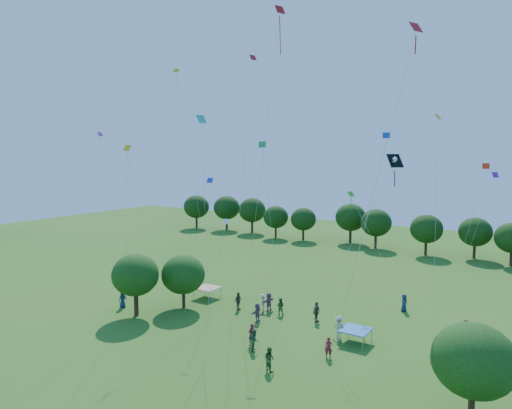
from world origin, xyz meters
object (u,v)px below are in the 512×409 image
object	(u,v)px
near_tree_north	(183,274)
near_tree_east	(474,360)
near_tree_west	(135,275)
pirate_kite	(393,165)
tent_blue	(355,330)
red_high_kite	(274,67)
tent_red_stripe	(207,288)

from	to	relation	value
near_tree_north	near_tree_east	world-z (taller)	near_tree_east
near_tree_west	near_tree_north	world-z (taller)	near_tree_west
near_tree_north	pirate_kite	world-z (taller)	pirate_kite
tent_blue	red_high_kite	bearing A→B (deg)	-172.47
near_tree_east	tent_blue	distance (m)	11.94
tent_red_stripe	pirate_kite	world-z (taller)	pirate_kite
near_tree_west	near_tree_east	size ratio (longest dim) A/B	1.02
near_tree_east	near_tree_north	bearing A→B (deg)	167.41
tent_blue	pirate_kite	size ratio (longest dim) A/B	0.16
near_tree_east	red_high_kite	bearing A→B (deg)	159.85
red_high_kite	near_tree_north	bearing A→B (deg)	-179.36
near_tree_north	red_high_kite	distance (m)	21.17
near_tree_west	tent_blue	world-z (taller)	near_tree_west
near_tree_west	near_tree_east	world-z (taller)	near_tree_west
near_tree_west	near_tree_north	xyz separation A→B (m)	(2.21, 4.06, -0.53)
pirate_kite	tent_blue	bearing A→B (deg)	-176.38
near_tree_east	pirate_kite	world-z (taller)	pirate_kite
near_tree_west	red_high_kite	size ratio (longest dim) A/B	0.23
tent_red_stripe	tent_blue	bearing A→B (deg)	-8.63
near_tree_west	near_tree_north	bearing A→B (deg)	61.43
near_tree_north	red_high_kite	size ratio (longest dim) A/B	0.20
near_tree_north	pirate_kite	distance (m)	22.42
near_tree_west	tent_red_stripe	bearing A→B (deg)	74.02
near_tree_north	red_high_kite	bearing A→B (deg)	0.64
red_high_kite	near_tree_west	bearing A→B (deg)	-161.23
near_tree_north	tent_blue	xyz separation A→B (m)	(17.11, 1.05, -2.27)
pirate_kite	red_high_kite	bearing A→B (deg)	-173.48
near_tree_west	near_tree_north	size ratio (longest dim) A/B	1.11
tent_red_stripe	pirate_kite	xyz separation A→B (m)	(19.61, -2.44, 13.09)
near_tree_north	tent_blue	bearing A→B (deg)	3.50
pirate_kite	near_tree_east	bearing A→B (deg)	-46.03
tent_blue	pirate_kite	world-z (taller)	pirate_kite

